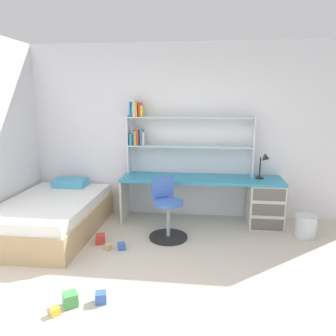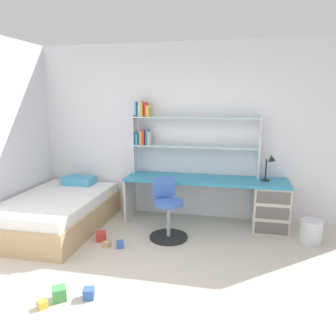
{
  "view_description": "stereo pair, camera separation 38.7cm",
  "coord_description": "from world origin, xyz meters",
  "px_view_note": "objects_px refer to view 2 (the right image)",
  "views": [
    {
      "loc": [
        0.32,
        -2.56,
        1.87
      ],
      "look_at": [
        -0.17,
        1.52,
        0.98
      ],
      "focal_mm": 34.96,
      "sensor_mm": 36.0,
      "label": 1
    },
    {
      "loc": [
        0.71,
        -2.5,
        1.87
      ],
      "look_at": [
        -0.17,
        1.52,
        0.98
      ],
      "focal_mm": 34.96,
      "sensor_mm": 36.0,
      "label": 2
    }
  ],
  "objects_px": {
    "bookshelf_hutch": "(178,133)",
    "toy_block_green_1": "(59,293)",
    "toy_block_blue_4": "(120,244)",
    "desk_lamp": "(271,164)",
    "toy_block_red_3": "(101,236)",
    "waste_bin": "(311,232)",
    "toy_block_yellow_0": "(43,304)",
    "toy_block_blue_5": "(89,293)",
    "swivel_chair": "(168,214)",
    "desk": "(249,200)",
    "toy_block_natural_2": "(107,244)",
    "bed_platform": "(57,212)"
  },
  "relations": [
    {
      "from": "waste_bin",
      "to": "toy_block_blue_4",
      "type": "relative_size",
      "value": 3.51
    },
    {
      "from": "toy_block_yellow_0",
      "to": "toy_block_blue_5",
      "type": "height_order",
      "value": "toy_block_blue_5"
    },
    {
      "from": "waste_bin",
      "to": "toy_block_natural_2",
      "type": "xyz_separation_m",
      "value": [
        -2.57,
        -0.7,
        -0.12
      ]
    },
    {
      "from": "toy_block_blue_4",
      "to": "toy_block_blue_5",
      "type": "xyz_separation_m",
      "value": [
        0.09,
        -1.08,
        0.01
      ]
    },
    {
      "from": "toy_block_blue_5",
      "to": "swivel_chair",
      "type": "bearing_deg",
      "value": 73.97
    },
    {
      "from": "toy_block_yellow_0",
      "to": "bookshelf_hutch",
      "type": "bearing_deg",
      "value": 73.29
    },
    {
      "from": "waste_bin",
      "to": "bookshelf_hutch",
      "type": "bearing_deg",
      "value": 163.36
    },
    {
      "from": "toy_block_blue_5",
      "to": "toy_block_natural_2",
      "type": "bearing_deg",
      "value": 103.73
    },
    {
      "from": "waste_bin",
      "to": "toy_block_yellow_0",
      "type": "bearing_deg",
      "value": -143.31
    },
    {
      "from": "toy_block_blue_4",
      "to": "toy_block_blue_5",
      "type": "relative_size",
      "value": 0.87
    },
    {
      "from": "desk_lamp",
      "to": "toy_block_natural_2",
      "type": "xyz_separation_m",
      "value": [
        -2.05,
        -1.11,
        -0.92
      ]
    },
    {
      "from": "bookshelf_hutch",
      "to": "toy_block_green_1",
      "type": "relative_size",
      "value": 15.16
    },
    {
      "from": "toy_block_yellow_0",
      "to": "toy_block_natural_2",
      "type": "distance_m",
      "value": 1.28
    },
    {
      "from": "desk",
      "to": "bookshelf_hutch",
      "type": "xyz_separation_m",
      "value": [
        -1.1,
        0.18,
        0.94
      ]
    },
    {
      "from": "bookshelf_hutch",
      "to": "toy_block_blue_5",
      "type": "xyz_separation_m",
      "value": [
        -0.42,
        -2.32,
        -1.3
      ]
    },
    {
      "from": "toy_block_yellow_0",
      "to": "toy_block_blue_4",
      "type": "height_order",
      "value": "toy_block_blue_4"
    },
    {
      "from": "toy_block_yellow_0",
      "to": "toy_block_blue_4",
      "type": "bearing_deg",
      "value": 79.0
    },
    {
      "from": "toy_block_yellow_0",
      "to": "toy_block_natural_2",
      "type": "xyz_separation_m",
      "value": [
        0.08,
        1.28,
        0.0
      ]
    },
    {
      "from": "desk",
      "to": "toy_block_blue_5",
      "type": "bearing_deg",
      "value": -125.37
    },
    {
      "from": "swivel_chair",
      "to": "toy_block_yellow_0",
      "type": "height_order",
      "value": "swivel_chair"
    },
    {
      "from": "desk",
      "to": "toy_block_red_3",
      "type": "xyz_separation_m",
      "value": [
        -1.93,
        -0.92,
        -0.35
      ]
    },
    {
      "from": "toy_block_green_1",
      "to": "toy_block_blue_4",
      "type": "height_order",
      "value": "toy_block_green_1"
    },
    {
      "from": "swivel_chair",
      "to": "desk_lamp",
      "type": "bearing_deg",
      "value": 25.3
    },
    {
      "from": "swivel_chair",
      "to": "toy_block_green_1",
      "type": "relative_size",
      "value": 6.47
    },
    {
      "from": "desk",
      "to": "toy_block_yellow_0",
      "type": "distance_m",
      "value": 3.03
    },
    {
      "from": "desk_lamp",
      "to": "toy_block_red_3",
      "type": "relative_size",
      "value": 3.14
    },
    {
      "from": "waste_bin",
      "to": "desk_lamp",
      "type": "bearing_deg",
      "value": 141.5
    },
    {
      "from": "swivel_chair",
      "to": "toy_block_natural_2",
      "type": "xyz_separation_m",
      "value": [
        -0.7,
        -0.47,
        -0.29
      ]
    },
    {
      "from": "toy_block_yellow_0",
      "to": "toy_block_blue_4",
      "type": "xyz_separation_m",
      "value": [
        0.25,
        1.31,
        0.01
      ]
    },
    {
      "from": "desk",
      "to": "bookshelf_hutch",
      "type": "height_order",
      "value": "bookshelf_hutch"
    },
    {
      "from": "toy_block_green_1",
      "to": "toy_block_red_3",
      "type": "relative_size",
      "value": 1.03
    },
    {
      "from": "waste_bin",
      "to": "toy_block_red_3",
      "type": "distance_m",
      "value": 2.77
    },
    {
      "from": "toy_block_natural_2",
      "to": "toy_block_blue_4",
      "type": "relative_size",
      "value": 0.88
    },
    {
      "from": "toy_block_yellow_0",
      "to": "desk_lamp",
      "type": "bearing_deg",
      "value": 48.21
    },
    {
      "from": "waste_bin",
      "to": "toy_block_blue_5",
      "type": "relative_size",
      "value": 3.04
    },
    {
      "from": "toy_block_green_1",
      "to": "desk_lamp",
      "type": "bearing_deg",
      "value": 47.5
    },
    {
      "from": "swivel_chair",
      "to": "toy_block_yellow_0",
      "type": "bearing_deg",
      "value": -114.07
    },
    {
      "from": "desk",
      "to": "swivel_chair",
      "type": "height_order",
      "value": "swivel_chair"
    },
    {
      "from": "toy_block_blue_4",
      "to": "bed_platform",
      "type": "bearing_deg",
      "value": 159.46
    },
    {
      "from": "bookshelf_hutch",
      "to": "toy_block_red_3",
      "type": "xyz_separation_m",
      "value": [
        -0.83,
        -1.09,
        -1.29
      ]
    },
    {
      "from": "waste_bin",
      "to": "toy_block_yellow_0",
      "type": "distance_m",
      "value": 3.31
    },
    {
      "from": "bed_platform",
      "to": "toy_block_natural_2",
      "type": "distance_m",
      "value": 1.06
    },
    {
      "from": "bookshelf_hutch",
      "to": "toy_block_green_1",
      "type": "xyz_separation_m",
      "value": [
        -0.68,
        -2.4,
        -1.29
      ]
    },
    {
      "from": "toy_block_blue_4",
      "to": "toy_block_blue_5",
      "type": "bearing_deg",
      "value": -85.3
    },
    {
      "from": "swivel_chair",
      "to": "bookshelf_hutch",
      "type": "bearing_deg",
      "value": 91.31
    },
    {
      "from": "toy_block_blue_5",
      "to": "desk_lamp",
      "type": "bearing_deg",
      "value": 50.38
    },
    {
      "from": "toy_block_yellow_0",
      "to": "toy_block_blue_5",
      "type": "xyz_separation_m",
      "value": [
        0.34,
        0.22,
        0.01
      ]
    },
    {
      "from": "waste_bin",
      "to": "toy_block_green_1",
      "type": "relative_size",
      "value": 2.44
    },
    {
      "from": "swivel_chair",
      "to": "toy_block_red_3",
      "type": "distance_m",
      "value": 0.94
    },
    {
      "from": "bed_platform",
      "to": "toy_block_blue_5",
      "type": "bearing_deg",
      "value": -51.31
    }
  ]
}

